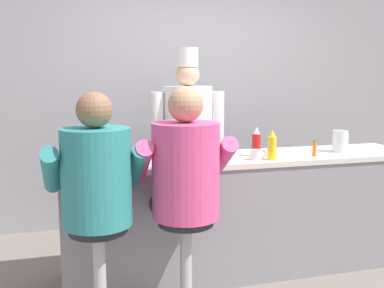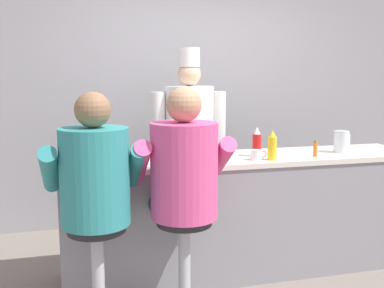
% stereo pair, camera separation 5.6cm
% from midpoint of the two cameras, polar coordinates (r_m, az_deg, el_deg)
% --- Properties ---
extents(ground_plane, '(20.00, 20.00, 0.00)m').
position_cam_midpoint_polar(ground_plane, '(3.64, 7.89, -17.36)').
color(ground_plane, slate).
extents(wall_back, '(10.00, 0.06, 2.70)m').
position_cam_midpoint_polar(wall_back, '(4.92, 0.07, 5.88)').
color(wall_back, '#99999E').
rests_on(wall_back, ground_plane).
extents(diner_counter, '(2.93, 0.63, 0.95)m').
position_cam_midpoint_polar(diner_counter, '(3.73, 6.10, -8.73)').
color(diner_counter, gray).
rests_on(diner_counter, ground_plane).
extents(ketchup_bottle_red, '(0.07, 0.07, 0.23)m').
position_cam_midpoint_polar(ketchup_bottle_red, '(3.60, 7.73, 0.17)').
color(ketchup_bottle_red, red).
rests_on(ketchup_bottle_red, diner_counter).
extents(mustard_bottle_yellow, '(0.07, 0.07, 0.23)m').
position_cam_midpoint_polar(mustard_bottle_yellow, '(3.47, 9.67, -0.23)').
color(mustard_bottle_yellow, yellow).
rests_on(mustard_bottle_yellow, diner_counter).
extents(hot_sauce_bottle_orange, '(0.03, 0.03, 0.13)m').
position_cam_midpoint_polar(hot_sauce_bottle_orange, '(3.70, 14.86, -0.56)').
color(hot_sauce_bottle_orange, orange).
rests_on(hot_sauce_bottle_orange, diner_counter).
extents(water_pitcher_clear, '(0.14, 0.12, 0.18)m').
position_cam_midpoint_polar(water_pitcher_clear, '(3.95, 17.88, 0.33)').
color(water_pitcher_clear, silver).
rests_on(water_pitcher_clear, diner_counter).
extents(breakfast_plate, '(0.23, 0.23, 0.05)m').
position_cam_midpoint_polar(breakfast_plate, '(3.25, -9.09, -2.51)').
color(breakfast_plate, white).
rests_on(breakfast_plate, diner_counter).
extents(cereal_bowl, '(0.17, 0.17, 0.05)m').
position_cam_midpoint_polar(cereal_bowl, '(3.52, 0.27, -1.33)').
color(cereal_bowl, '#4C7FB7').
rests_on(cereal_bowl, diner_counter).
extents(coffee_mug_white, '(0.13, 0.09, 0.08)m').
position_cam_midpoint_polar(coffee_mug_white, '(3.45, 7.73, -1.36)').
color(coffee_mug_white, white).
rests_on(coffee_mug_white, diner_counter).
extents(diner_seated_teal, '(0.64, 0.63, 1.50)m').
position_cam_midpoint_polar(diner_seated_teal, '(2.83, -12.60, -4.94)').
color(diner_seated_teal, '#B2B5BA').
rests_on(diner_seated_teal, ground_plane).
extents(diner_seated_pink, '(0.66, 0.65, 1.52)m').
position_cam_midpoint_polar(diner_seated_pink, '(2.91, -1.55, -4.14)').
color(diner_seated_pink, '#B2B5BA').
rests_on(diner_seated_pink, ground_plane).
extents(cook_in_whites_near, '(0.72, 0.46, 1.85)m').
position_cam_midpoint_polar(cook_in_whites_near, '(4.27, -0.93, 0.92)').
color(cook_in_whites_near, '#232328').
rests_on(cook_in_whites_near, ground_plane).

